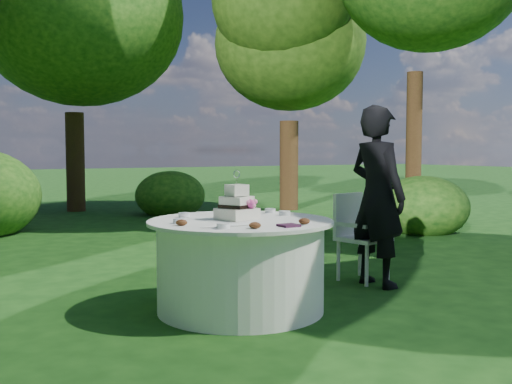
% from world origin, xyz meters
% --- Properties ---
extents(ground, '(80.00, 80.00, 0.00)m').
position_xyz_m(ground, '(0.00, 0.00, 0.00)').
color(ground, '#10330D').
rests_on(ground, ground).
extents(napkins, '(0.14, 0.14, 0.02)m').
position_xyz_m(napkins, '(0.11, -0.57, 0.78)').
color(napkins, '#411C38').
rests_on(napkins, table).
extents(feather_plume, '(0.48, 0.07, 0.01)m').
position_xyz_m(feather_plume, '(-0.29, -0.33, 0.78)').
color(feather_plume, white).
rests_on(feather_plume, table).
extents(guest, '(0.50, 0.70, 1.79)m').
position_xyz_m(guest, '(1.62, 0.14, 0.90)').
color(guest, black).
rests_on(guest, ground).
extents(table, '(1.56, 1.56, 0.77)m').
position_xyz_m(table, '(0.00, 0.00, 0.39)').
color(table, white).
rests_on(table, ground).
extents(cake, '(0.34, 0.34, 0.42)m').
position_xyz_m(cake, '(-0.01, 0.03, 0.88)').
color(cake, white).
rests_on(cake, table).
extents(chair, '(0.54, 0.54, 0.90)m').
position_xyz_m(chair, '(1.63, 0.46, 0.52)').
color(chair, white).
rests_on(chair, ground).
extents(votives, '(1.15, 0.96, 0.04)m').
position_xyz_m(votives, '(-0.04, 0.11, 0.79)').
color(votives, white).
rests_on(votives, table).
extents(petal_cups, '(0.96, 0.52, 0.05)m').
position_xyz_m(petal_cups, '(-0.15, -0.39, 0.79)').
color(petal_cups, '#562D16').
rests_on(petal_cups, table).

